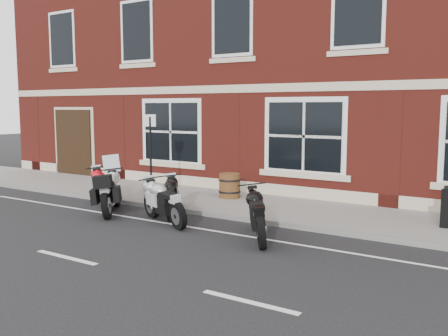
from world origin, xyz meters
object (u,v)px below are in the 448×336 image
Objects in this scene: moto_sport_red at (103,186)px; moto_naked_black at (259,212)px; moto_touring_silver at (113,190)px; barrel_planter at (230,186)px; moto_sport_black at (173,195)px; parking_sign at (151,150)px; moto_sport_silver at (164,201)px.

moto_naked_black reaches higher than moto_sport_red.
barrel_planter is at bearing 21.61° from moto_touring_silver.
moto_touring_silver is at bearing 143.03° from moto_naked_black.
moto_naked_black is at bearing -49.37° from moto_sport_black.
parking_sign reaches higher than moto_touring_silver.
moto_touring_silver reaches higher than moto_sport_black.
moto_sport_red is at bearing 100.55° from moto_sport_silver.
moto_sport_silver is (2.92, -0.75, 0.00)m from moto_sport_red.
moto_sport_red is 0.90× the size of moto_sport_silver.
moto_sport_black is 0.70× the size of parking_sign.
barrel_planter is (1.84, 2.99, -0.12)m from moto_touring_silver.
moto_sport_black is at bearing -53.65° from parking_sign.
barrel_planter is 2.58m from parking_sign.
moto_touring_silver reaches higher than moto_sport_silver.
moto_sport_silver is at bearing 145.83° from moto_naked_black.
moto_touring_silver reaches higher than barrel_planter.
moto_touring_silver is 1.70m from moto_sport_black.
moto_naked_black reaches higher than barrel_planter.
moto_naked_black is (2.64, -0.00, 0.03)m from moto_sport_silver.
moto_sport_silver is 2.64m from moto_naked_black.
moto_touring_silver is at bearing -82.31° from moto_sport_red.
moto_touring_silver is 2.60× the size of barrel_planter.
parking_sign reaches higher than moto_sport_silver.
moto_touring_silver reaches higher than moto_sport_red.
parking_sign is (-1.97, -1.28, 1.07)m from barrel_planter.
moto_sport_black is 2.40m from barrel_planter.
moto_sport_red is 5.62m from moto_naked_black.
barrel_planter is at bearing 96.77° from moto_naked_black.
moto_sport_silver is at bearing -63.39° from parking_sign.
moto_touring_silver is 1.95m from parking_sign.
moto_sport_red is 2.53m from moto_sport_black.
moto_sport_red is 1.03× the size of moto_sport_black.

